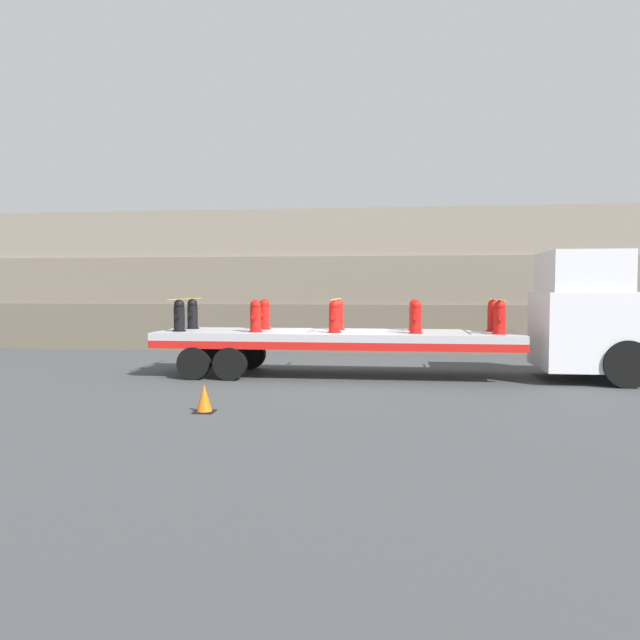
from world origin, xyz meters
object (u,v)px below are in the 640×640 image
(fire_hydrant_red_near_1, at_px, (256,316))
(traffic_cone, at_px, (204,399))
(truck_cab, at_px, (594,317))
(fire_hydrant_black_near_0, at_px, (179,316))
(fire_hydrant_black_far_0, at_px, (193,314))
(fire_hydrant_red_far_3, at_px, (414,315))
(fire_hydrant_red_far_2, at_px, (338,315))
(flatbed_trailer, at_px, (319,339))
(fire_hydrant_red_far_1, at_px, (264,315))
(fire_hydrant_red_far_4, at_px, (493,316))
(fire_hydrant_red_near_3, at_px, (416,317))
(fire_hydrant_red_near_4, at_px, (500,318))
(fire_hydrant_red_near_2, at_px, (334,317))

(fire_hydrant_red_near_1, distance_m, traffic_cone, 4.90)
(truck_cab, xyz_separation_m, fire_hydrant_black_near_0, (-10.84, -0.55, -0.01))
(fire_hydrant_black_far_0, relative_size, fire_hydrant_red_far_3, 1.00)
(fire_hydrant_red_far_2, relative_size, fire_hydrant_red_far_3, 1.00)
(flatbed_trailer, bearing_deg, fire_hydrant_red_far_1, 161.48)
(fire_hydrant_black_near_0, relative_size, fire_hydrant_red_near_1, 1.00)
(fire_hydrant_black_near_0, bearing_deg, traffic_cone, -65.21)
(fire_hydrant_red_far_2, xyz_separation_m, fire_hydrant_red_far_4, (4.20, 0.00, 0.00))
(fire_hydrant_red_far_3, bearing_deg, fire_hydrant_red_far_1, 180.00)
(fire_hydrant_red_far_1, bearing_deg, fire_hydrant_red_near_3, -14.66)
(fire_hydrant_black_far_0, bearing_deg, fire_hydrant_red_far_4, 0.00)
(fire_hydrant_red_far_1, bearing_deg, fire_hydrant_red_far_2, 0.00)
(fire_hydrant_black_near_0, xyz_separation_m, fire_hydrant_red_far_4, (8.40, 1.10, 0.00))
(truck_cab, height_order, fire_hydrant_red_far_1, truck_cab)
(fire_hydrant_red_far_1, relative_size, fire_hydrant_red_near_4, 1.00)
(truck_cab, bearing_deg, fire_hydrant_red_near_1, -176.40)
(flatbed_trailer, relative_size, fire_hydrant_black_far_0, 11.14)
(flatbed_trailer, height_order, fire_hydrant_red_far_1, fire_hydrant_red_far_1)
(fire_hydrant_red_far_1, xyz_separation_m, traffic_cone, (0.08, -5.81, -1.36))
(fire_hydrant_red_near_1, height_order, fire_hydrant_red_near_4, same)
(fire_hydrant_red_near_2, distance_m, fire_hydrant_red_far_4, 4.34)
(fire_hydrant_black_near_0, distance_m, fire_hydrant_red_far_4, 8.47)
(traffic_cone, bearing_deg, fire_hydrant_red_near_4, 37.12)
(fire_hydrant_red_far_1, height_order, fire_hydrant_red_far_3, same)
(fire_hydrant_red_far_1, relative_size, fire_hydrant_red_far_2, 1.00)
(fire_hydrant_black_near_0, height_order, fire_hydrant_red_far_2, same)
(traffic_cone, bearing_deg, fire_hydrant_red_far_1, 90.75)
(fire_hydrant_red_far_2, distance_m, fire_hydrant_red_far_3, 2.10)
(fire_hydrant_black_near_0, distance_m, fire_hydrant_red_near_4, 8.40)
(truck_cab, distance_m, fire_hydrant_red_near_3, 4.57)
(traffic_cone, bearing_deg, truck_cab, 31.27)
(fire_hydrant_red_far_4, bearing_deg, truck_cab, -12.70)
(truck_cab, bearing_deg, fire_hydrant_red_near_4, -167.30)
(fire_hydrant_red_far_1, distance_m, fire_hydrant_red_near_4, 6.39)
(fire_hydrant_red_far_2, xyz_separation_m, fire_hydrant_red_far_3, (2.10, 0.00, 0.00))
(fire_hydrant_black_near_0, distance_m, traffic_cone, 5.36)
(fire_hydrant_red_near_3, height_order, fire_hydrant_red_near_4, same)
(fire_hydrant_red_far_2, xyz_separation_m, fire_hydrant_red_near_4, (4.20, -1.10, 0.00))
(fire_hydrant_red_near_1, bearing_deg, fire_hydrant_red_near_4, 0.00)
(fire_hydrant_red_near_3, bearing_deg, fire_hydrant_red_far_4, 27.62)
(truck_cab, height_order, fire_hydrant_black_near_0, truck_cab)
(fire_hydrant_red_near_1, xyz_separation_m, fire_hydrant_red_far_3, (4.20, 1.10, 0.00))
(fire_hydrant_red_near_4, bearing_deg, fire_hydrant_black_far_0, 172.55)
(flatbed_trailer, xyz_separation_m, fire_hydrant_red_far_3, (2.56, 0.55, 0.63))
(flatbed_trailer, height_order, fire_hydrant_red_near_3, fire_hydrant_red_near_3)
(fire_hydrant_black_near_0, distance_m, fire_hydrant_black_far_0, 1.10)
(flatbed_trailer, relative_size, fire_hydrant_red_far_4, 11.14)
(fire_hydrant_red_near_3, height_order, fire_hydrant_red_far_3, same)
(fire_hydrant_red_far_2, bearing_deg, fire_hydrant_black_near_0, -165.34)
(flatbed_trailer, relative_size, fire_hydrant_red_near_4, 11.14)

